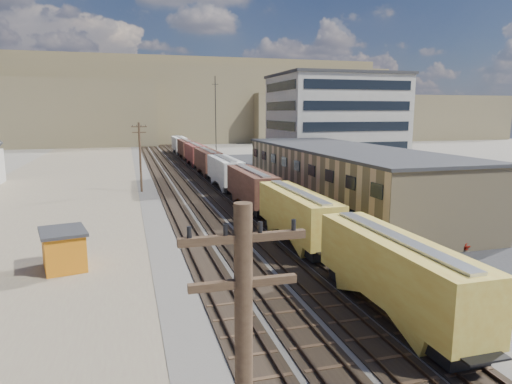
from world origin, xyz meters
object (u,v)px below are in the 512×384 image
object	(u,v)px
utility_pole_north	(140,156)
parked_car_red	(446,237)
freight_train	(216,165)
maintenance_shed	(64,249)
parked_car_blue	(316,172)

from	to	relation	value
utility_pole_north	parked_car_red	world-z (taller)	utility_pole_north
freight_train	utility_pole_north	size ratio (longest dim) A/B	11.97
maintenance_shed	utility_pole_north	bearing A→B (deg)	78.36
parked_car_red	maintenance_shed	bearing A→B (deg)	147.75
maintenance_shed	parked_car_red	bearing A→B (deg)	-5.09
utility_pole_north	parked_car_red	distance (m)	42.91
utility_pole_north	parked_car_blue	xyz separation A→B (m)	(30.59, 7.59, -4.51)
utility_pole_north	maintenance_shed	distance (m)	33.06
freight_train	parked_car_red	size ratio (longest dim) A/B	27.08
parked_car_red	parked_car_blue	size ratio (longest dim) A/B	0.78
utility_pole_north	parked_car_blue	size ratio (longest dim) A/B	1.76
freight_train	parked_car_blue	world-z (taller)	freight_train
maintenance_shed	freight_train	bearing A→B (deg)	64.38
freight_train	utility_pole_north	bearing A→B (deg)	-149.32
freight_train	parked_car_red	xyz separation A→B (m)	(12.19, -42.23, -2.04)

